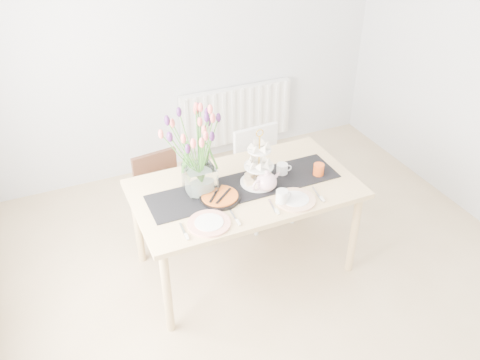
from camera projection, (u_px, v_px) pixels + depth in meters
name	position (u px, v px, depth m)	size (l,w,h in m)	color
room_shell	(308.00, 154.00, 2.94)	(4.50, 4.50, 4.50)	tan
radiator	(236.00, 115.00, 5.25)	(1.20, 0.08, 0.60)	white
dining_table	(245.00, 195.00, 3.67)	(1.60, 0.90, 0.75)	tan
chair_brown	(162.00, 192.00, 4.12)	(0.44, 0.44, 0.75)	#361F13
chair_white	(261.00, 168.00, 4.35)	(0.43, 0.43, 0.82)	silver
table_runner	(245.00, 186.00, 3.63)	(1.40, 0.35, 0.01)	black
tulip_vase	(198.00, 141.00, 3.36)	(0.73, 0.73, 0.63)	silver
cake_stand	(259.00, 171.00, 3.60)	(0.26, 0.26, 0.39)	gold
teapot	(267.00, 182.00, 3.55)	(0.23, 0.19, 0.15)	white
cream_jug	(282.00, 169.00, 3.75)	(0.08, 0.08, 0.08)	white
tart_tin	(220.00, 197.00, 3.50)	(0.28, 0.28, 0.03)	black
mug_white	(282.00, 197.00, 3.44)	(0.08, 0.08, 0.10)	silver
mug_orange	(319.00, 170.00, 3.73)	(0.08, 0.08, 0.09)	#EB561A
plate_left	(209.00, 223.00, 3.27)	(0.28, 0.28, 0.01)	white
plate_right	(295.00, 200.00, 3.49)	(0.28, 0.28, 0.01)	white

